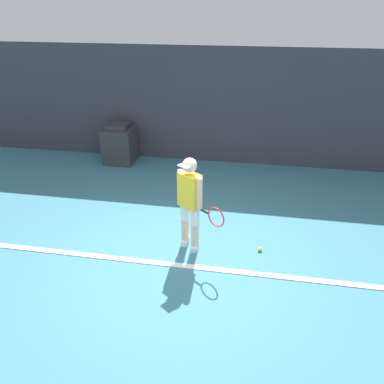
{
  "coord_description": "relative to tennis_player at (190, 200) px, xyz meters",
  "views": [
    {
      "loc": [
        0.95,
        -4.36,
        3.57
      ],
      "look_at": [
        0.06,
        0.76,
        0.88
      ],
      "focal_mm": 35.0,
      "sensor_mm": 36.0,
      "label": 1
    }
  ],
  "objects": [
    {
      "name": "tennis_player",
      "position": [
        0.0,
        0.0,
        0.0
      ],
      "size": [
        0.78,
        0.58,
        1.53
      ],
      "rotation": [
        0.0,
        0.0,
        -0.6
      ],
      "color": "beige",
      "rests_on": "ground_plane"
    },
    {
      "name": "covered_chair",
      "position": [
        -2.31,
        3.21,
        -0.39
      ],
      "size": [
        0.7,
        0.71,
        0.95
      ],
      "color": "#333338",
      "rests_on": "ground_plane"
    },
    {
      "name": "ground_plane",
      "position": [
        -0.07,
        -0.55,
        -0.84
      ],
      "size": [
        24.0,
        24.0,
        0.0
      ],
      "primitive_type": "plane",
      "color": "teal"
    },
    {
      "name": "back_wall",
      "position": [
        -0.07,
        3.67,
        0.49
      ],
      "size": [
        24.0,
        0.1,
        2.68
      ],
      "color": "#383842",
      "rests_on": "ground_plane"
    },
    {
      "name": "tennis_ball",
      "position": [
        1.11,
        0.05,
        -0.81
      ],
      "size": [
        0.07,
        0.07,
        0.07
      ],
      "color": "#D1E533",
      "rests_on": "ground_plane"
    },
    {
      "name": "court_baseline",
      "position": [
        -0.07,
        -0.53,
        -0.84
      ],
      "size": [
        21.6,
        0.1,
        0.01
      ],
      "color": "white",
      "rests_on": "ground_plane"
    }
  ]
}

